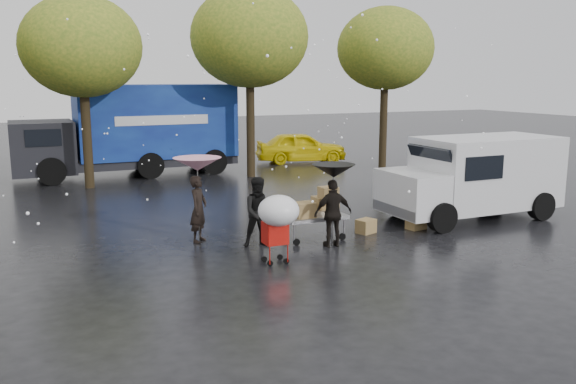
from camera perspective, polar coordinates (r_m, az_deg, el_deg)
name	(u,v)px	position (r m, az deg, el deg)	size (l,w,h in m)	color
ground	(307,249)	(13.72, 1.77, -5.33)	(90.00, 90.00, 0.00)	black
person_pink	(199,209)	(14.28, -8.37, -1.58)	(0.57, 0.37, 1.56)	black
person_middle	(260,212)	(13.72, -2.66, -1.90)	(0.78, 0.60, 1.60)	black
person_black	(333,213)	(13.77, 4.24, -1.99)	(0.90, 0.38, 1.54)	black
umbrella_pink	(197,164)	(14.09, -8.49, 2.59)	(1.11, 1.11, 1.98)	#4C4C4C
umbrella_black	(334,171)	(13.59, 4.30, 1.97)	(0.97, 0.97, 1.89)	#4C4C4C
vendor_cart	(317,209)	(14.36, 2.73, -1.62)	(1.52, 0.80, 1.27)	slate
shopping_cart	(278,214)	(12.28, -0.94, -2.12)	(0.84, 0.84, 1.46)	#A70F09
white_van	(475,176)	(17.22, 17.11, 1.45)	(4.91, 2.18, 2.20)	silver
blue_truck	(134,130)	(24.51, -14.18, 5.63)	(8.30, 2.60, 3.50)	navy
box_ground_near	(416,221)	(15.75, 11.90, -2.71)	(0.44, 0.35, 0.40)	olive
box_ground_far	(366,226)	(15.16, 7.30, -3.19)	(0.44, 0.34, 0.34)	olive
yellow_taxi	(301,147)	(27.48, 1.24, 4.23)	(1.62, 4.03, 1.37)	yellow
tree_row	(171,41)	(22.51, -10.89, 13.67)	(21.60, 4.40, 7.12)	black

